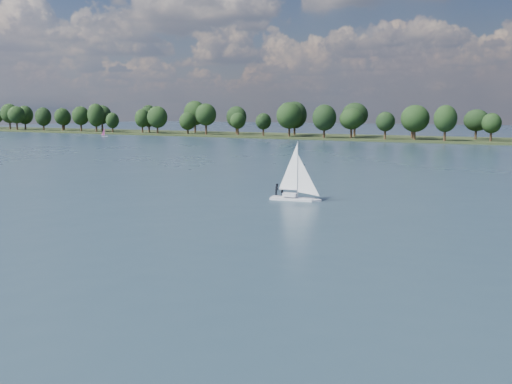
{
  "coord_description": "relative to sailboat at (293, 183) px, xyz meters",
  "views": [
    {
      "loc": [
        21.66,
        -17.58,
        12.14
      ],
      "look_at": [
        -9.39,
        40.69,
        2.5
      ],
      "focal_mm": 40.0,
      "sensor_mm": 36.0,
      "label": 1
    }
  ],
  "objects": [
    {
      "name": "sailboat",
      "position": [
        0.0,
        0.0,
        0.0
      ],
      "size": [
        6.48,
        2.59,
        8.29
      ],
      "rotation": [
        0.0,
        0.0,
        0.13
      ],
      "color": "silver",
      "rests_on": "ground"
    },
    {
      "name": "far_shore",
      "position": [
        9.51,
        160.62,
        -2.32
      ],
      "size": [
        660.0,
        40.0,
        1.5
      ],
      "primitive_type": "cube",
      "color": "black",
      "rests_on": "ground"
    },
    {
      "name": "pontoon",
      "position": [
        -168.91,
        142.03,
        -2.32
      ],
      "size": [
        4.13,
        2.27,
        0.5
      ],
      "primitive_type": "cube",
      "rotation": [
        0.0,
        0.0,
        0.07
      ],
      "color": "#5D6062",
      "rests_on": "ground"
    },
    {
      "name": "ground",
      "position": [
        9.51,
        48.62,
        -2.32
      ],
      "size": [
        700.0,
        700.0,
        0.0
      ],
      "primitive_type": "plane",
      "color": "#233342",
      "rests_on": "ground"
    },
    {
      "name": "dinghy_pink",
      "position": [
        -148.33,
        124.35,
        -1.26
      ],
      "size": [
        2.9,
        2.56,
        4.47
      ],
      "rotation": [
        0.0,
        0.0,
        0.64
      ],
      "color": "white",
      "rests_on": "ground"
    },
    {
      "name": "treeline",
      "position": [
        6.26,
        157.09,
        5.7
      ],
      "size": [
        562.31,
        74.11,
        17.56
      ],
      "color": "black",
      "rests_on": "ground"
    }
  ]
}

